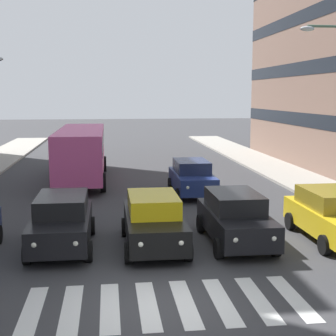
{
  "coord_description": "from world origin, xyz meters",
  "views": [
    {
      "loc": [
        1.32,
        10.95,
        4.97
      ],
      "look_at": [
        -0.89,
        -6.94,
        2.24
      ],
      "focal_mm": 52.01,
      "sensor_mm": 36.0,
      "label": 1
    }
  ],
  "objects_px": {
    "bus_behind_traffic": "(82,149)",
    "car_0": "(331,215)",
    "car_1": "(235,217)",
    "car_2": "(154,221)",
    "car_row2_0": "(192,177)",
    "car_3": "(62,221)"
  },
  "relations": [
    {
      "from": "car_2",
      "to": "car_3",
      "type": "distance_m",
      "value": 2.99
    },
    {
      "from": "car_2",
      "to": "car_0",
      "type": "bearing_deg",
      "value": -179.72
    },
    {
      "from": "bus_behind_traffic",
      "to": "car_1",
      "type": "bearing_deg",
      "value": 113.88
    },
    {
      "from": "car_0",
      "to": "car_3",
      "type": "height_order",
      "value": "same"
    },
    {
      "from": "car_0",
      "to": "car_2",
      "type": "xyz_separation_m",
      "value": [
        6.12,
        0.03,
        0.0
      ]
    },
    {
      "from": "car_1",
      "to": "car_3",
      "type": "distance_m",
      "value": 5.73
    },
    {
      "from": "car_2",
      "to": "car_row2_0",
      "type": "distance_m",
      "value": 8.59
    },
    {
      "from": "car_3",
      "to": "car_0",
      "type": "bearing_deg",
      "value": 178.24
    },
    {
      "from": "car_0",
      "to": "car_1",
      "type": "distance_m",
      "value": 3.37
    },
    {
      "from": "car_3",
      "to": "bus_behind_traffic",
      "type": "distance_m",
      "value": 12.75
    },
    {
      "from": "car_row2_0",
      "to": "car_0",
      "type": "bearing_deg",
      "value": 112.93
    },
    {
      "from": "car_2",
      "to": "car_1",
      "type": "bearing_deg",
      "value": -178.3
    },
    {
      "from": "car_0",
      "to": "car_1",
      "type": "xyz_separation_m",
      "value": [
        3.37,
        -0.05,
        0.0
      ]
    },
    {
      "from": "car_0",
      "to": "car_row2_0",
      "type": "bearing_deg",
      "value": -67.07
    },
    {
      "from": "car_row2_0",
      "to": "bus_behind_traffic",
      "type": "height_order",
      "value": "bus_behind_traffic"
    },
    {
      "from": "bus_behind_traffic",
      "to": "car_row2_0",
      "type": "bearing_deg",
      "value": 139.35
    },
    {
      "from": "car_2",
      "to": "bus_behind_traffic",
      "type": "height_order",
      "value": "bus_behind_traffic"
    },
    {
      "from": "car_row2_0",
      "to": "bus_behind_traffic",
      "type": "bearing_deg",
      "value": -40.65
    },
    {
      "from": "bus_behind_traffic",
      "to": "car_0",
      "type": "bearing_deg",
      "value": 125.01
    },
    {
      "from": "car_1",
      "to": "car_row2_0",
      "type": "distance_m",
      "value": 8.08
    },
    {
      "from": "car_1",
      "to": "car_2",
      "type": "bearing_deg",
      "value": 1.7
    },
    {
      "from": "car_0",
      "to": "car_row2_0",
      "type": "xyz_separation_m",
      "value": [
        3.44,
        -8.13,
        0.0
      ]
    }
  ]
}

